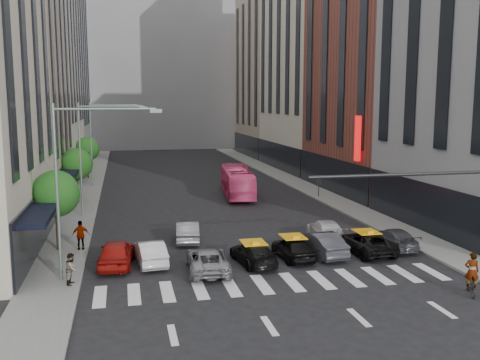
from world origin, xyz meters
TOP-DOWN VIEW (x-y plane):
  - ground at (0.00, 0.00)m, footprint 160.00×160.00m
  - sidewalk_left at (-11.50, 30.00)m, footprint 3.00×96.00m
  - sidewalk_right at (11.50, 30.00)m, footprint 3.00×96.00m
  - building_left_b at (-17.00, 28.00)m, footprint 8.00×16.00m
  - building_left_c at (-17.00, 46.00)m, footprint 8.00×20.00m
  - building_left_d at (-17.00, 65.00)m, footprint 8.00×18.00m
  - building_right_b at (17.00, 27.00)m, footprint 8.00×18.00m
  - building_right_c at (17.00, 46.00)m, footprint 8.00×20.00m
  - building_right_d at (17.00, 65.00)m, footprint 8.00×18.00m
  - building_far at (0.00, 85.00)m, footprint 30.00×10.00m
  - tree_near at (-11.80, 10.00)m, footprint 2.88×2.88m
  - tree_mid at (-11.80, 26.00)m, footprint 2.88×2.88m
  - tree_far at (-11.80, 42.00)m, footprint 2.88×2.88m
  - streetlamp_near at (-10.04, 4.00)m, footprint 5.38×0.25m
  - streetlamp_mid at (-10.04, 20.00)m, footprint 5.38×0.25m
  - streetlamp_far at (-10.04, 36.00)m, footprint 5.38×0.25m
  - traffic_signal at (7.69, -1.00)m, footprint 10.10×0.20m
  - liberty_sign at (12.60, 20.00)m, footprint 0.30×0.70m
  - car_red at (-8.25, 6.21)m, footprint 2.23×4.66m
  - car_white_front at (-6.36, 6.22)m, footprint 1.86×4.32m
  - car_silver at (-3.37, 4.15)m, footprint 2.48×4.85m
  - taxi_left at (-0.60, 4.95)m, footprint 2.27×4.48m
  - taxi_center at (1.90, 5.38)m, footprint 1.85×4.04m
  - car_grey_mid at (3.73, 5.76)m, footprint 2.17×4.65m
  - taxi_right at (6.70, 5.65)m, footprint 2.30×4.80m
  - car_grey_curb at (8.92, 6.28)m, footprint 1.96×4.41m
  - car_row2_left at (-3.66, 10.75)m, footprint 1.92×4.35m
  - car_row2_right at (5.43, 9.13)m, footprint 2.46×4.88m
  - bus at (3.18, 26.79)m, footprint 3.59×10.65m
  - motorcycle at (8.44, -2.10)m, footprint 1.13×1.70m
  - rider at (8.44, -2.10)m, footprint 0.80×0.67m
  - pedestrian_near at (-10.40, 3.21)m, footprint 0.75×0.88m
  - pedestrian_far at (-10.40, 9.65)m, footprint 1.08×0.47m

SIDE VIEW (x-z plane):
  - ground at x=0.00m, z-range 0.00..0.00m
  - sidewalk_left at x=-11.50m, z-range 0.00..0.15m
  - sidewalk_right at x=11.50m, z-range 0.00..0.15m
  - motorcycle at x=8.44m, z-range 0.00..0.85m
  - taxi_left at x=-0.60m, z-range 0.00..1.25m
  - car_grey_curb at x=8.92m, z-range 0.00..1.26m
  - car_silver at x=-3.37m, z-range 0.00..1.31m
  - taxi_right at x=6.70m, z-range 0.00..1.32m
  - taxi_center at x=1.90m, z-range 0.00..1.34m
  - car_row2_right at x=5.43m, z-range 0.00..1.36m
  - car_white_front at x=-6.36m, z-range 0.00..1.38m
  - car_row2_left at x=-3.66m, z-range 0.00..1.39m
  - car_grey_mid at x=3.73m, z-range 0.00..1.48m
  - car_red at x=-8.25m, z-range 0.00..1.54m
  - pedestrian_near at x=-10.40m, z-range 0.15..1.74m
  - pedestrian_far at x=-10.40m, z-range 0.15..1.98m
  - bus at x=3.18m, z-range 0.00..2.91m
  - rider at x=8.44m, z-range 0.85..2.70m
  - tree_near at x=-11.80m, z-range 1.18..6.13m
  - tree_mid at x=-11.80m, z-range 1.18..6.13m
  - tree_far at x=-11.80m, z-range 1.18..6.13m
  - traffic_signal at x=7.69m, z-range 1.47..7.47m
  - streetlamp_near at x=-10.04m, z-range 1.40..10.40m
  - streetlamp_mid at x=-10.04m, z-range 1.40..10.40m
  - streetlamp_far at x=-10.04m, z-range 1.40..10.40m
  - liberty_sign at x=12.60m, z-range 4.00..8.00m
  - building_left_b at x=-17.00m, z-range 0.00..24.00m
  - building_right_b at x=17.00m, z-range 0.00..26.00m
  - building_right_d at x=17.00m, z-range 0.00..28.00m
  - building_left_d at x=-17.00m, z-range 0.00..30.00m
  - building_left_c at x=-17.00m, z-range 0.00..36.00m
  - building_far at x=0.00m, z-range 0.00..36.00m
  - building_right_c at x=17.00m, z-range 0.00..40.00m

